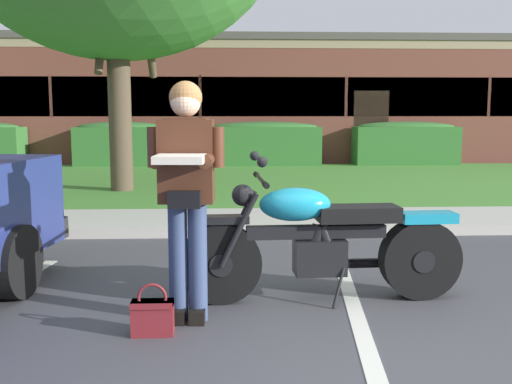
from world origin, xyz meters
name	(u,v)px	position (x,y,z in m)	size (l,w,h in m)	color
ground_plane	(348,351)	(0.00, 0.00, 0.00)	(140.00, 140.00, 0.00)	#424247
curb_strip	(291,231)	(0.00, 3.53, 0.06)	(60.00, 0.20, 0.12)	#B7B2A8
concrete_walk	(284,220)	(0.00, 4.38, 0.04)	(60.00, 1.50, 0.08)	#B7B2A8
grass_lawn	(264,181)	(0.00, 9.01, 0.03)	(60.00, 7.76, 0.06)	#478433
stall_stripe_1	(364,338)	(0.15, 0.20, 0.00)	(0.12, 4.40, 0.01)	silver
motorcycle	(333,241)	(0.08, 1.03, 0.48)	(2.24, 0.82, 1.18)	black
rider_person	(186,182)	(-1.04, 0.60, 1.01)	(0.54, 0.60, 1.70)	black
handbag	(152,314)	(-1.26, 0.33, 0.14)	(0.28, 0.13, 0.36)	maroon
hedge_center_left	(121,143)	(-3.70, 12.74, 0.65)	(2.44, 0.90, 1.24)	#336B2D
hedge_center_right	(265,143)	(0.22, 12.74, 0.65)	(3.05, 0.90, 1.24)	#336B2D
hedge_right	(405,143)	(4.15, 12.74, 0.65)	(2.86, 0.90, 1.24)	#336B2D
brick_building	(207,102)	(-1.56, 18.40, 1.86)	(24.52, 10.40, 3.71)	brown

